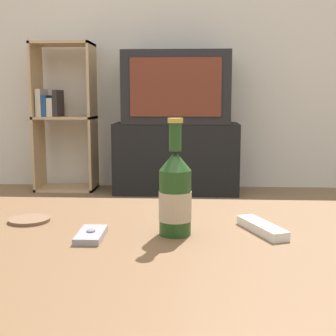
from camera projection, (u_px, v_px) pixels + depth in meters
name	position (u px, v px, depth m)	size (l,w,h in m)	color
back_wall	(186.00, 29.00, 3.82)	(8.00, 0.05, 2.60)	silver
coffee_table	(156.00, 268.00, 0.97)	(1.30, 0.83, 0.46)	brown
tv_stand	(176.00, 158.00, 3.70)	(0.97, 0.40, 0.55)	black
television	(177.00, 88.00, 3.62)	(0.82, 0.43, 0.55)	black
bookshelf	(62.00, 115.00, 3.77)	(0.47, 0.30, 1.18)	tan
beer_bottle	(175.00, 194.00, 1.00)	(0.07, 0.07, 0.25)	#1E4219
cell_phone	(91.00, 235.00, 0.99)	(0.06, 0.12, 0.02)	gray
remote_control	(262.00, 228.00, 1.03)	(0.10, 0.16, 0.02)	white
coaster	(29.00, 220.00, 1.12)	(0.10, 0.10, 0.01)	brown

